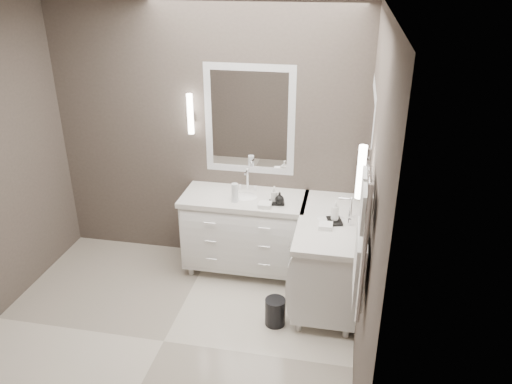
% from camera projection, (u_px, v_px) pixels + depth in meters
% --- Properties ---
extents(floor, '(3.20, 3.00, 0.01)m').
position_uv_depth(floor, '(164.00, 342.00, 4.28)').
color(floor, beige).
rests_on(floor, ground).
extents(ceiling, '(3.20, 3.00, 0.01)m').
position_uv_depth(ceiling, '(131.00, 6.00, 3.14)').
color(ceiling, white).
rests_on(ceiling, wall_back).
extents(wall_back, '(3.20, 0.01, 2.70)m').
position_uv_depth(wall_back, '(206.00, 137.00, 5.05)').
color(wall_back, '#4C423C').
rests_on(wall_back, floor).
extents(wall_front, '(3.20, 0.01, 2.70)m').
position_uv_depth(wall_front, '(29.00, 333.00, 2.37)').
color(wall_front, '#4C423C').
rests_on(wall_front, floor).
extents(wall_right, '(0.01, 3.00, 2.70)m').
position_uv_depth(wall_right, '(370.00, 219.00, 3.43)').
color(wall_right, '#4C423C').
rests_on(wall_right, floor).
extents(vanity_back, '(1.24, 0.59, 0.97)m').
position_uv_depth(vanity_back, '(245.00, 229.00, 5.09)').
color(vanity_back, white).
rests_on(vanity_back, floor).
extents(vanity_right, '(0.59, 1.24, 0.97)m').
position_uv_depth(vanity_right, '(329.00, 254.00, 4.64)').
color(vanity_right, white).
rests_on(vanity_right, floor).
extents(mirror_back, '(0.90, 0.02, 1.10)m').
position_uv_depth(mirror_back, '(249.00, 120.00, 4.87)').
color(mirror_back, white).
rests_on(mirror_back, wall_back).
extents(mirror_right, '(0.02, 0.90, 1.10)m').
position_uv_depth(mirror_right, '(369.00, 152.00, 4.06)').
color(mirror_right, white).
rests_on(mirror_right, wall_right).
extents(sconce_back, '(0.06, 0.06, 0.40)m').
position_uv_depth(sconce_back, '(190.00, 115.00, 4.90)').
color(sconce_back, white).
rests_on(sconce_back, wall_back).
extents(sconce_right, '(0.06, 0.06, 0.40)m').
position_uv_depth(sconce_right, '(361.00, 173.00, 3.54)').
color(sconce_right, white).
rests_on(sconce_right, wall_right).
extents(towel_bar_corner, '(0.03, 0.22, 0.30)m').
position_uv_depth(towel_bar_corner, '(358.00, 174.00, 4.75)').
color(towel_bar_corner, white).
rests_on(towel_bar_corner, wall_right).
extents(towel_ladder, '(0.06, 0.58, 0.90)m').
position_uv_depth(towel_ladder, '(362.00, 241.00, 3.07)').
color(towel_ladder, white).
rests_on(towel_ladder, wall_right).
extents(waste_bin, '(0.21, 0.21, 0.26)m').
position_uv_depth(waste_bin, '(275.00, 312.00, 4.43)').
color(waste_bin, black).
rests_on(waste_bin, floor).
extents(amenity_tray_back, '(0.16, 0.13, 0.02)m').
position_uv_depth(amenity_tray_back, '(277.00, 203.00, 4.78)').
color(amenity_tray_back, black).
rests_on(amenity_tray_back, vanity_back).
extents(amenity_tray_right, '(0.16, 0.19, 0.02)m').
position_uv_depth(amenity_tray_right, '(334.00, 221.00, 4.43)').
color(amenity_tray_right, black).
rests_on(amenity_tray_right, vanity_right).
extents(water_bottle, '(0.08, 0.08, 0.19)m').
position_uv_depth(water_bottle, '(235.00, 193.00, 4.79)').
color(water_bottle, silver).
rests_on(water_bottle, vanity_back).
extents(soap_bottle_a, '(0.08, 0.08, 0.15)m').
position_uv_depth(soap_bottle_a, '(274.00, 194.00, 4.77)').
color(soap_bottle_a, white).
rests_on(soap_bottle_a, amenity_tray_back).
extents(soap_bottle_b, '(0.10, 0.10, 0.11)m').
position_uv_depth(soap_bottle_b, '(280.00, 198.00, 4.72)').
color(soap_bottle_b, black).
rests_on(soap_bottle_b, amenity_tray_back).
extents(soap_bottle_c, '(0.07, 0.07, 0.18)m').
position_uv_depth(soap_bottle_c, '(335.00, 211.00, 4.39)').
color(soap_bottle_c, white).
rests_on(soap_bottle_c, amenity_tray_right).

